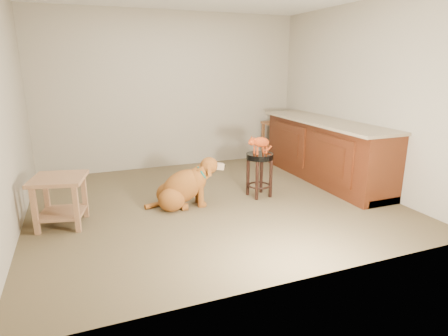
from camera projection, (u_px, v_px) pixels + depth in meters
name	position (u px, v px, depth m)	size (l,w,h in m)	color
floor	(213.00, 202.00, 4.92)	(4.50, 4.00, 0.01)	brown
room_shell	(212.00, 71.00, 4.47)	(4.54, 4.04, 2.62)	#9E947F
cabinet_run	(325.00, 152.00, 5.76)	(0.70, 2.56, 0.94)	#4B1F0D
padded_stool	(259.00, 166.00, 5.04)	(0.36, 0.36, 0.60)	black
wood_stool	(275.00, 140.00, 7.00)	(0.45, 0.45, 0.72)	brown
side_table	(60.00, 194.00, 4.13)	(0.65, 0.65, 0.57)	#906443
golden_retriever	(183.00, 188.00, 4.73)	(1.04, 0.54, 0.66)	brown
tabby_kitten	(259.00, 143.00, 4.95)	(0.43, 0.20, 0.27)	#9D340F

